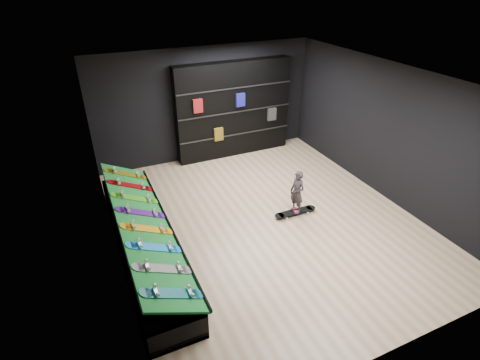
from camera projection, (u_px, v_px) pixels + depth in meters
name	position (u px, v px, depth m)	size (l,w,h in m)	color
floor	(265.00, 220.00, 7.98)	(6.00, 7.00, 0.01)	beige
ceiling	(271.00, 79.00, 6.49)	(6.00, 7.00, 0.01)	white
wall_back	(206.00, 104.00, 10.00)	(6.00, 0.02, 3.00)	black
wall_front	(406.00, 275.00, 4.47)	(6.00, 0.02, 3.00)	black
wall_left	(107.00, 190.00, 6.16)	(0.02, 7.00, 3.00)	black
wall_right	(387.00, 132.00, 8.31)	(0.02, 7.00, 3.00)	black
display_rack	(144.00, 243.00, 6.94)	(0.90, 4.50, 0.50)	black
turf_ramp	(144.00, 222.00, 6.73)	(1.00, 4.50, 0.04)	#106823
back_shelving	(233.00, 110.00, 10.21)	(3.25, 0.38, 2.60)	black
floor_skateboard	(295.00, 213.00, 8.13)	(0.98, 0.22, 0.09)	black
child	(296.00, 200.00, 7.96)	(0.22, 0.16, 0.58)	black
display_board_0	(173.00, 293.00, 5.22)	(0.98, 0.22, 0.09)	#0C8C99
display_board_1	(163.00, 269.00, 5.65)	(0.98, 0.22, 0.09)	black
display_board_2	(155.00, 247.00, 6.07)	(0.98, 0.22, 0.09)	blue
display_board_3	(147.00, 229.00, 6.50)	(0.98, 0.22, 0.09)	orange
display_board_4	(141.00, 212.00, 6.93)	(0.98, 0.22, 0.09)	purple
display_board_5	(135.00, 198.00, 7.36)	(0.98, 0.22, 0.09)	green
display_board_6	(130.00, 185.00, 7.79)	(0.98, 0.22, 0.09)	red
display_board_7	(126.00, 174.00, 8.22)	(0.98, 0.22, 0.09)	yellow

